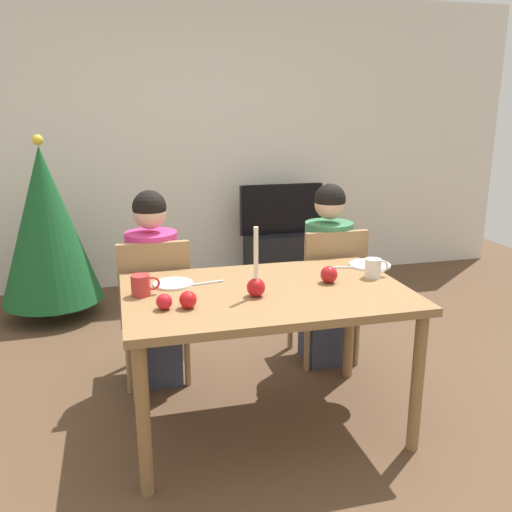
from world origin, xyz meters
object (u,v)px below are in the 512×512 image
tv_stand (281,258)px  christmas_tree (47,225)px  candle_centerpiece (256,282)px  apple_by_left_plate (164,302)px  apple_by_right_mug (329,274)px  dining_table (266,305)px  tv (281,209)px  mug_right (374,268)px  person_left_child (154,292)px  plate_left (173,284)px  person_right_child (327,278)px  plate_right (370,265)px  chair_left (155,303)px  apple_near_candle (188,300)px  mug_left (141,285)px  chair_right (329,288)px

tv_stand → christmas_tree: bearing=-169.2°
candle_centerpiece → apple_by_left_plate: 0.45m
apple_by_right_mug → dining_table: bearing=-175.5°
tv → candle_centerpiece: bearing=-109.9°
mug_right → tv: bearing=85.3°
person_left_child → tv_stand: person_left_child is taller
christmas_tree → plate_left: christmas_tree is taller
person_right_child → dining_table: bearing=-132.5°
plate_left → person_left_child: bearing=99.4°
plate_right → apple_by_left_plate: 1.26m
chair_left → plate_right: 1.27m
tv_stand → christmas_tree: size_ratio=0.45×
tv_stand → candle_centerpiece: (-0.86, -2.38, 0.58)m
tv → apple_by_left_plate: bearing=-118.0°
person_left_child → plate_left: 0.49m
apple_near_candle → dining_table: bearing=21.1°
chair_left → tv_stand: bearing=52.5°
mug_right → apple_by_right_mug: 0.26m
apple_by_right_mug → mug_right: bearing=6.1°
apple_near_candle → candle_centerpiece: bearing=12.9°
chair_left → christmas_tree: 1.51m
person_left_child → mug_left: bearing=-98.8°
christmas_tree → mug_left: bearing=-71.3°
plate_left → tv: bearing=59.8°
plate_right → apple_near_candle: size_ratio=2.92×
candle_centerpiece → mug_left: 0.55m
mug_right → dining_table: bearing=-174.8°
dining_table → mug_left: 0.62m
chair_left → plate_left: chair_left is taller
mug_left → chair_right: bearing=24.4°
chair_left → candle_centerpiece: size_ratio=2.65×
dining_table → mug_left: (-0.60, 0.07, 0.13)m
person_right_child → plate_right: (0.10, -0.38, 0.19)m
mug_left → apple_near_candle: 0.30m
plate_right → apple_by_left_plate: size_ratio=3.21×
tv → christmas_tree: 2.05m
mug_left → apple_by_left_plate: 0.23m
person_left_child → apple_by_left_plate: person_left_child is taller
tv → chair_left: bearing=-127.5°
tv → plate_left: (-1.23, -2.11, 0.05)m
dining_table → tv: (0.79, 2.30, 0.04)m
chair_left → mug_left: size_ratio=6.53×
apple_near_candle → plate_right: bearing=20.7°
chair_right → tv_stand: size_ratio=1.41×
tv_stand → apple_by_right_mug: bearing=-101.1°
apple_by_right_mug → mug_left: bearing=177.3°
christmas_tree → apple_by_left_plate: bearing=-70.9°
chair_left → christmas_tree: (-0.71, 1.31, 0.23)m
chair_right → mug_left: bearing=-155.6°
person_left_child → chair_left: bearing=-90.0°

